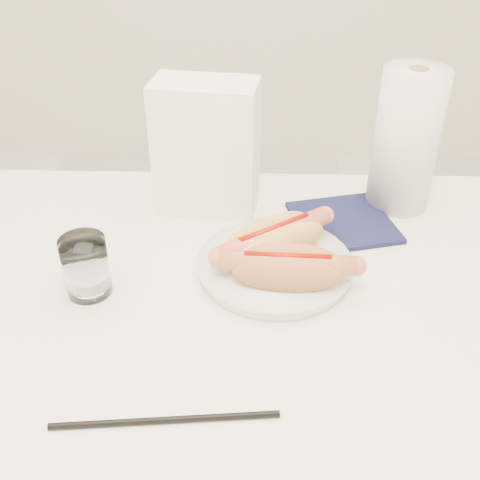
{
  "coord_description": "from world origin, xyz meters",
  "views": [
    {
      "loc": [
        0.05,
        -0.58,
        1.27
      ],
      "look_at": [
        0.03,
        0.07,
        0.82
      ],
      "focal_mm": 43.28,
      "sensor_mm": 36.0,
      "label": 1
    }
  ],
  "objects_px": {
    "paper_towel_roll": "(406,140)",
    "plate": "(275,267)",
    "hotdog_left": "(274,240)",
    "hotdog_right": "(287,268)",
    "napkin_box": "(207,148)",
    "table": "(218,345)",
    "water_glass": "(86,266)"
  },
  "relations": [
    {
      "from": "hotdog_right",
      "to": "napkin_box",
      "type": "height_order",
      "value": "napkin_box"
    },
    {
      "from": "paper_towel_roll",
      "to": "hotdog_left",
      "type": "bearing_deg",
      "value": -139.83
    },
    {
      "from": "hotdog_left",
      "to": "hotdog_right",
      "type": "height_order",
      "value": "hotdog_left"
    },
    {
      "from": "plate",
      "to": "water_glass",
      "type": "relative_size",
      "value": 2.51
    },
    {
      "from": "plate",
      "to": "hotdog_left",
      "type": "xyz_separation_m",
      "value": [
        -0.0,
        0.02,
        0.03
      ]
    },
    {
      "from": "napkin_box",
      "to": "paper_towel_roll",
      "type": "relative_size",
      "value": 0.93
    },
    {
      "from": "hotdog_left",
      "to": "water_glass",
      "type": "height_order",
      "value": "water_glass"
    },
    {
      "from": "hotdog_right",
      "to": "napkin_box",
      "type": "bearing_deg",
      "value": 121.08
    },
    {
      "from": "hotdog_left",
      "to": "hotdog_right",
      "type": "distance_m",
      "value": 0.07
    },
    {
      "from": "plate",
      "to": "hotdog_right",
      "type": "height_order",
      "value": "hotdog_right"
    },
    {
      "from": "table",
      "to": "napkin_box",
      "type": "bearing_deg",
      "value": 96.4
    },
    {
      "from": "hotdog_left",
      "to": "paper_towel_roll",
      "type": "distance_m",
      "value": 0.29
    },
    {
      "from": "water_glass",
      "to": "napkin_box",
      "type": "height_order",
      "value": "napkin_box"
    },
    {
      "from": "plate",
      "to": "napkin_box",
      "type": "distance_m",
      "value": 0.24
    },
    {
      "from": "water_glass",
      "to": "napkin_box",
      "type": "relative_size",
      "value": 0.4
    },
    {
      "from": "paper_towel_roll",
      "to": "table",
      "type": "bearing_deg",
      "value": -134.71
    },
    {
      "from": "hotdog_right",
      "to": "napkin_box",
      "type": "relative_size",
      "value": 0.85
    },
    {
      "from": "table",
      "to": "napkin_box",
      "type": "distance_m",
      "value": 0.33
    },
    {
      "from": "hotdog_right",
      "to": "table",
      "type": "bearing_deg",
      "value": -150.38
    },
    {
      "from": "hotdog_right",
      "to": "water_glass",
      "type": "xyz_separation_m",
      "value": [
        -0.27,
        -0.01,
        0.0
      ]
    },
    {
      "from": "table",
      "to": "water_glass",
      "type": "relative_size",
      "value": 13.79
    },
    {
      "from": "hotdog_right",
      "to": "water_glass",
      "type": "relative_size",
      "value": 2.16
    },
    {
      "from": "table",
      "to": "water_glass",
      "type": "bearing_deg",
      "value": 167.03
    },
    {
      "from": "napkin_box",
      "to": "hotdog_right",
      "type": "bearing_deg",
      "value": -53.67
    },
    {
      "from": "table",
      "to": "napkin_box",
      "type": "relative_size",
      "value": 5.45
    },
    {
      "from": "plate",
      "to": "paper_towel_roll",
      "type": "height_order",
      "value": "paper_towel_roll"
    },
    {
      "from": "hotdog_left",
      "to": "hotdog_right",
      "type": "relative_size",
      "value": 0.92
    },
    {
      "from": "hotdog_right",
      "to": "hotdog_left",
      "type": "bearing_deg",
      "value": 106.52
    },
    {
      "from": "paper_towel_roll",
      "to": "plate",
      "type": "bearing_deg",
      "value": -136.4
    },
    {
      "from": "water_glass",
      "to": "hotdog_right",
      "type": "bearing_deg",
      "value": 1.41
    },
    {
      "from": "napkin_box",
      "to": "water_glass",
      "type": "bearing_deg",
      "value": -114.34
    },
    {
      "from": "plate",
      "to": "hotdog_right",
      "type": "distance_m",
      "value": 0.06
    }
  ]
}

